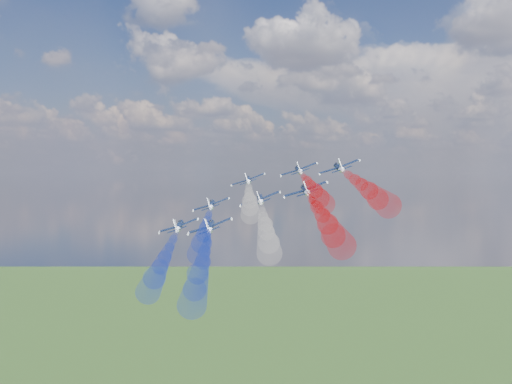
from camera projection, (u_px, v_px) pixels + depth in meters
The scene contains 16 objects.
jet_lead at pixel (248, 180), 160.69m from camera, with size 10.04×12.55×3.35m, color black, non-canonical shape.
trail_lead at pixel (249, 196), 135.01m from camera, with size 4.18×41.01×4.18m, color white, non-canonical shape.
jet_inner_left at pixel (212, 205), 148.65m from camera, with size 10.04×12.55×3.35m, color black, non-canonical shape.
trail_inner_left at pixel (205, 228), 122.97m from camera, with size 4.18×41.01×4.18m, color #1A35DD, non-canonical shape.
jet_inner_right at pixel (299, 170), 148.21m from camera, with size 10.04×12.55×3.35m, color black, non-canonical shape.
trail_inner_right at pixel (311, 186), 122.54m from camera, with size 4.18×41.01×4.18m, color red, non-canonical shape.
jet_outer_left at pixel (179, 226), 136.94m from camera, with size 10.04×12.55×3.35m, color black, non-canonical shape.
trail_outer_left at pixel (165, 256), 111.26m from camera, with size 4.18×41.01×4.18m, color #1A35DD, non-canonical shape.
jet_center_third at pixel (260, 199), 135.28m from camera, with size 10.04×12.55×3.35m, color black, non-canonical shape.
trail_center_third at pixel (265, 224), 109.60m from camera, with size 4.18×41.01×4.18m, color white, non-canonical shape.
jet_outer_right at pixel (339, 168), 134.49m from camera, with size 10.04×12.55×3.35m, color black, non-canonical shape.
trail_outer_right at pixel (362, 185), 108.81m from camera, with size 4.18×41.01×4.18m, color red, non-canonical shape.
jet_rear_left at pixel (211, 226), 122.87m from camera, with size 10.04×12.55×3.35m, color black, non-canonical shape.
trail_rear_left at pixel (202, 262), 97.19m from camera, with size 4.18×41.01×4.18m, color #1A35DD, non-canonical shape.
jet_rear_right at pixel (305, 190), 124.91m from camera, with size 10.04×12.55×3.35m, color black, non-canonical shape.
trail_rear_right at pixel (322, 215), 99.24m from camera, with size 4.18×41.01×4.18m, color red, non-canonical shape.
Camera 1 is at (90.05, -113.68, 159.71)m, focal length 41.09 mm.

